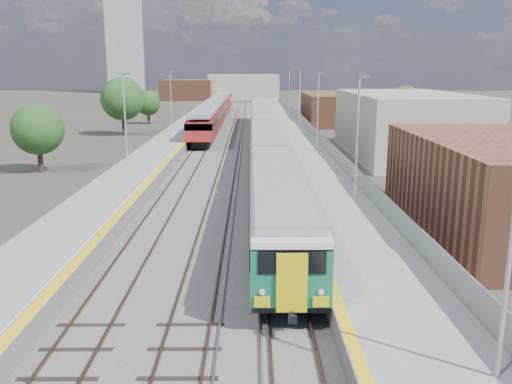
{
  "coord_description": "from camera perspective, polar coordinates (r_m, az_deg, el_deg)",
  "views": [
    {
      "loc": [
        0.18,
        -10.69,
        8.92
      ],
      "look_at": [
        0.42,
        18.53,
        2.2
      ],
      "focal_mm": 38.0,
      "sensor_mm": 36.0,
      "label": 1
    }
  ],
  "objects": [
    {
      "name": "ground",
      "position": [
        61.34,
        -0.65,
        4.59
      ],
      "size": [
        320.0,
        320.0,
        0.0
      ],
      "primitive_type": "plane",
      "color": "#47443A",
      "rests_on": "ground"
    },
    {
      "name": "tree_c",
      "position": [
        89.63,
        -11.3,
        9.16
      ],
      "size": [
        3.96,
        3.96,
        5.36
      ],
      "color": "#382619",
      "rests_on": "ground"
    },
    {
      "name": "platform_right",
      "position": [
        63.94,
        4.12,
        5.39
      ],
      "size": [
        4.7,
        155.0,
        8.52
      ],
      "color": "slate",
      "rests_on": "ground"
    },
    {
      "name": "tree_a",
      "position": [
        50.37,
        -22.0,
        6.15
      ],
      "size": [
        4.43,
        4.43,
        6.0
      ],
      "color": "#382619",
      "rests_on": "ground"
    },
    {
      "name": "platform_left",
      "position": [
        64.4,
        -8.75,
        5.31
      ],
      "size": [
        4.3,
        155.0,
        8.52
      ],
      "color": "slate",
      "rests_on": "ground"
    },
    {
      "name": "tree_b",
      "position": [
        75.1,
        -13.91,
        9.47
      ],
      "size": [
        5.68,
        5.68,
        7.7
      ],
      "color": "#382619",
      "rests_on": "ground"
    },
    {
      "name": "ballast_bed",
      "position": [
        63.86,
        -2.67,
        4.94
      ],
      "size": [
        10.5,
        155.0,
        0.06
      ],
      "primitive_type": "cube",
      "color": "#565451",
      "rests_on": "ground"
    },
    {
      "name": "buildings",
      "position": [
        150.41,
        -7.69,
        13.52
      ],
      "size": [
        72.0,
        185.5,
        40.0
      ],
      "color": "brown",
      "rests_on": "ground"
    },
    {
      "name": "green_train",
      "position": [
        56.44,
        0.87,
        6.1
      ],
      "size": [
        2.82,
        78.57,
        3.11
      ],
      "color": "black",
      "rests_on": "ground"
    },
    {
      "name": "red_train",
      "position": [
        89.1,
        -4.18,
        8.64
      ],
      "size": [
        3.04,
        61.68,
        3.84
      ],
      "color": "black",
      "rests_on": "ground"
    },
    {
      "name": "tracks",
      "position": [
        65.49,
        -2.09,
        5.21
      ],
      "size": [
        8.96,
        160.0,
        0.17
      ],
      "color": "#4C3323",
      "rests_on": "ground"
    },
    {
      "name": "tree_d",
      "position": [
        79.22,
        15.34,
        9.02
      ],
      "size": [
        4.82,
        4.82,
        6.53
      ],
      "color": "#382619",
      "rests_on": "ground"
    }
  ]
}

